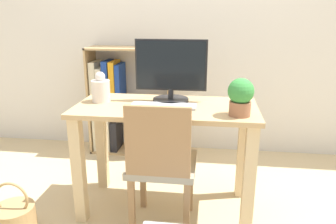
% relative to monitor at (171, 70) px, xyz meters
% --- Properties ---
extents(ground_plane, '(10.00, 10.00, 0.00)m').
position_rel_monitor_xyz_m(ground_plane, '(-0.02, -0.12, -0.94)').
color(ground_plane, '#CCB284').
extents(wall_back, '(8.00, 0.05, 2.60)m').
position_rel_monitor_xyz_m(wall_back, '(-0.02, 0.97, 0.36)').
color(wall_back, silver).
rests_on(wall_back, ground_plane).
extents(desk, '(1.15, 0.55, 0.73)m').
position_rel_monitor_xyz_m(desk, '(-0.02, -0.12, -0.38)').
color(desk, tan).
rests_on(desk, ground_plane).
extents(monitor, '(0.47, 0.24, 0.40)m').
position_rel_monitor_xyz_m(monitor, '(0.00, 0.00, 0.00)').
color(monitor, '#232326').
rests_on(monitor, desk).
extents(keyboard, '(0.41, 0.12, 0.02)m').
position_rel_monitor_xyz_m(keyboard, '(-0.03, -0.16, -0.20)').
color(keyboard, '#B2B2B7').
rests_on(keyboard, desk).
extents(vase, '(0.12, 0.12, 0.20)m').
position_rel_monitor_xyz_m(vase, '(-0.46, -0.08, -0.13)').
color(vase, silver).
rests_on(vase, desk).
extents(potted_plant, '(0.15, 0.15, 0.22)m').
position_rel_monitor_xyz_m(potted_plant, '(0.43, -0.27, -0.10)').
color(potted_plant, '#9E6647').
rests_on(potted_plant, desk).
extents(chair, '(0.40, 0.40, 0.83)m').
position_rel_monitor_xyz_m(chair, '(-0.01, -0.37, -0.49)').
color(chair, '#9E937F').
rests_on(chair, ground_plane).
extents(bookshelf, '(0.76, 0.28, 1.00)m').
position_rel_monitor_xyz_m(bookshelf, '(-0.62, 0.80, -0.46)').
color(bookshelf, tan).
rests_on(bookshelf, ground_plane).
extents(basket, '(0.25, 0.25, 0.35)m').
position_rel_monitor_xyz_m(basket, '(-0.89, -0.53, -0.84)').
color(basket, tan).
rests_on(basket, ground_plane).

